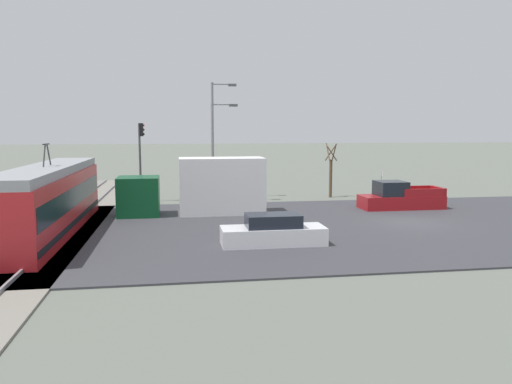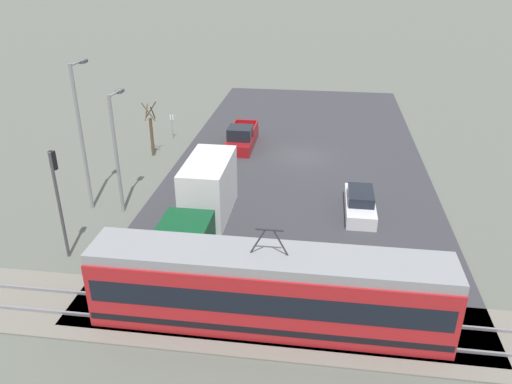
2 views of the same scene
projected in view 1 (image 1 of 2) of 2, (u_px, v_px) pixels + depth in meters
ground_plane at (410, 224)px, 28.42m from camera, size 320.00×320.00×0.00m
road_surface at (410, 223)px, 28.41m from camera, size 18.50×42.00×0.08m
rail_bed at (49, 234)px, 25.35m from camera, size 54.28×4.40×0.22m
light_rail_tram at (49, 201)px, 25.40m from camera, size 14.82×2.59×4.57m
box_truck at (202, 188)px, 31.20m from camera, size 2.47×9.02×3.51m
pickup_truck at (399, 198)px, 33.41m from camera, size 2.04×5.50×1.85m
sedan_car_0 at (273, 232)px, 22.97m from camera, size 1.73×4.79×1.42m
traffic_light_pole at (141, 152)px, 36.53m from camera, size 0.28×0.47×5.80m
street_tree at (331, 173)px, 39.30m from camera, size 1.02×0.85×4.28m
street_lamp_near_crossing at (215, 133)px, 38.36m from camera, size 0.36×1.95×8.90m
street_lamp_mid_block at (216, 145)px, 36.40m from camera, size 0.36×1.95×7.27m
no_parking_sign at (381, 181)px, 39.63m from camera, size 0.32×0.08×2.10m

